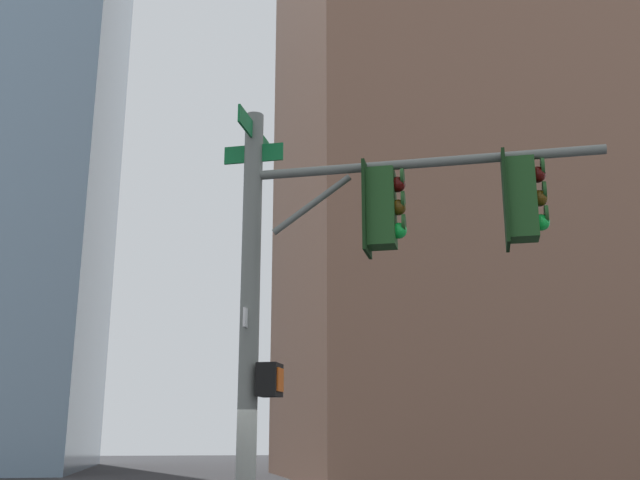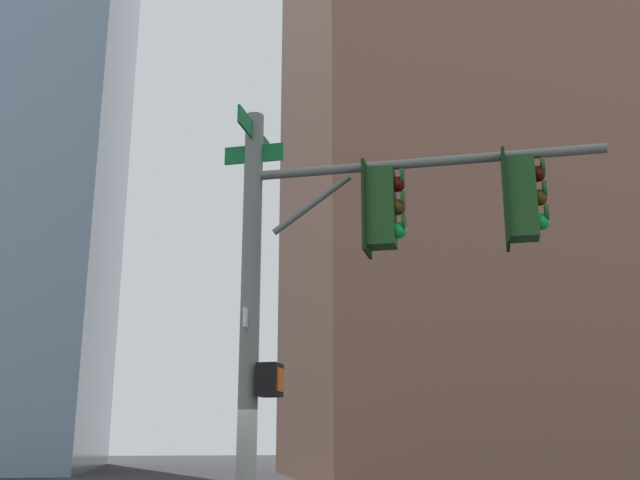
# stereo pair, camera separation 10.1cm
# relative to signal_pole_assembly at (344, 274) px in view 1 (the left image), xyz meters

# --- Properties ---
(signal_pole_assembly) EXTENTS (4.42, 2.41, 6.36)m
(signal_pole_assembly) POSITION_rel_signal_pole_assembly_xyz_m (0.00, 0.00, 0.00)
(signal_pole_assembly) COLOR slate
(signal_pole_assembly) RESTS_ON ground_plane
(building_brick_nearside) EXTENTS (18.03, 17.72, 55.44)m
(building_brick_nearside) POSITION_rel_signal_pole_assembly_xyz_m (-18.48, -36.62, 23.60)
(building_brick_nearside) COLOR brown
(building_brick_nearside) RESTS_ON ground_plane
(building_brick_midblock) EXTENTS (20.70, 19.41, 41.26)m
(building_brick_midblock) POSITION_rel_signal_pole_assembly_xyz_m (-15.20, -33.83, 16.51)
(building_brick_midblock) COLOR #845B47
(building_brick_midblock) RESTS_ON ground_plane
(building_brick_farside) EXTENTS (16.36, 18.12, 38.71)m
(building_brick_farside) POSITION_rel_signal_pole_assembly_xyz_m (-35.13, -48.37, 15.24)
(building_brick_farside) COLOR #845B47
(building_brick_farside) RESTS_ON ground_plane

